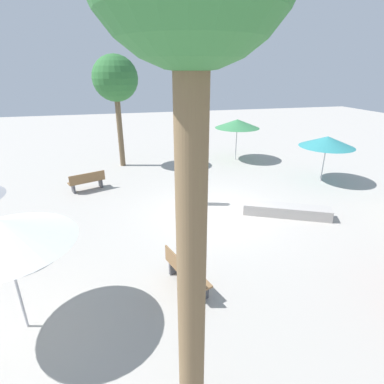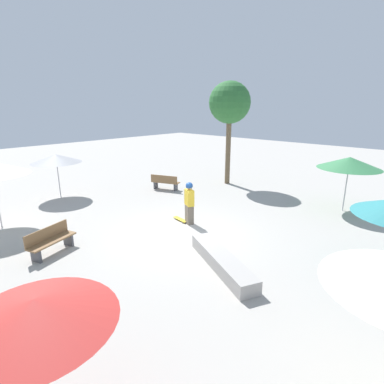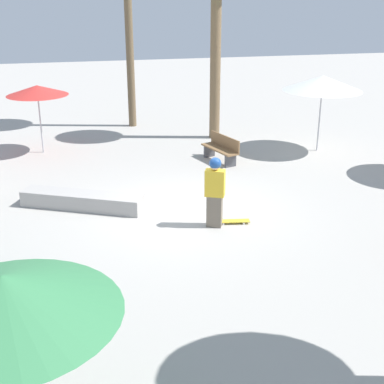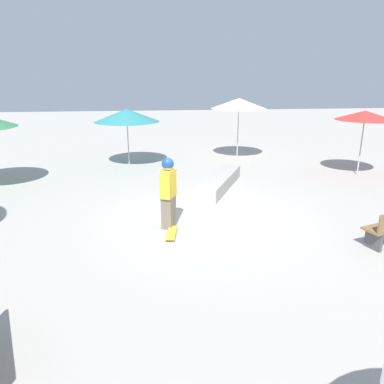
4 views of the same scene
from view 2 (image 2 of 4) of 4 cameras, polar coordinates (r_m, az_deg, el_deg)
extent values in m
plane|color=#ADA8A0|center=(11.20, -2.41, -7.97)|extent=(60.00, 60.00, 0.00)
cube|color=#726656|center=(11.99, -0.51, -4.28)|extent=(0.38, 0.43, 0.77)
cube|color=yellow|center=(11.76, -0.52, -1.06)|extent=(0.42, 0.52, 0.64)
sphere|color=beige|center=(11.64, -0.53, 1.04)|extent=(0.25, 0.25, 0.25)
sphere|color=#1E478C|center=(11.63, -0.53, 1.19)|extent=(0.28, 0.28, 0.28)
cube|color=gold|center=(12.40, -2.24, -5.19)|extent=(0.33, 0.82, 0.02)
cylinder|color=silver|center=(12.56, -3.22, -5.10)|extent=(0.04, 0.06, 0.05)
cylinder|color=silver|center=(12.65, -2.58, -4.93)|extent=(0.04, 0.06, 0.05)
cylinder|color=silver|center=(12.18, -1.88, -5.77)|extent=(0.04, 0.06, 0.05)
cylinder|color=silver|center=(12.27, -1.23, -5.59)|extent=(0.04, 0.06, 0.05)
cube|color=#A8A39E|center=(9.00, 5.72, -12.99)|extent=(1.95, 3.14, 0.41)
cube|color=#47474C|center=(11.09, -22.48, -8.39)|extent=(0.20, 0.40, 0.40)
cube|color=#47474C|center=(10.40, -27.57, -10.72)|extent=(0.20, 0.40, 0.40)
cube|color=olive|center=(10.64, -25.08, -8.43)|extent=(1.66, 0.91, 0.05)
cube|color=olive|center=(10.70, -25.92, -7.09)|extent=(1.54, 0.52, 0.40)
cube|color=#47474C|center=(17.23, -6.91, 1.35)|extent=(0.40, 0.22, 0.40)
cube|color=#47474C|center=(16.69, -3.12, 0.96)|extent=(0.40, 0.22, 0.40)
cube|color=olive|center=(16.89, -5.06, 1.90)|extent=(1.00, 1.65, 0.05)
cube|color=olive|center=(16.67, -5.38, 2.49)|extent=(0.63, 1.50, 0.40)
cylinder|color=#B7B7BC|center=(14.88, 27.26, 0.97)|extent=(0.05, 0.05, 2.27)
cone|color=#387F4C|center=(14.67, 27.79, 4.95)|extent=(2.63, 2.63, 0.50)
cylinder|color=#B7B7BC|center=(5.07, -25.99, -29.21)|extent=(0.05, 0.05, 2.20)
cone|color=red|center=(4.42, -27.76, -19.41)|extent=(2.04, 2.04, 0.33)
cylinder|color=#B7B7BC|center=(16.76, -24.09, 2.57)|extent=(0.05, 0.05, 2.08)
cone|color=#99999E|center=(16.58, -24.48, 5.84)|extent=(2.44, 2.44, 0.42)
cylinder|color=brown|center=(17.98, 6.91, 8.44)|extent=(0.29, 0.29, 4.38)
sphere|color=#2D6B33|center=(17.82, 7.19, 16.57)|extent=(2.37, 2.37, 2.37)
camera|label=1|loc=(10.95, -63.16, 10.52)|focal=28.00mm
camera|label=3|loc=(19.96, 30.98, 16.31)|focal=50.00mm
camera|label=4|loc=(18.26, -19.45, 12.00)|focal=35.00mm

